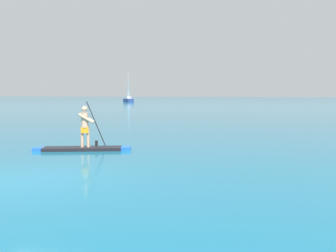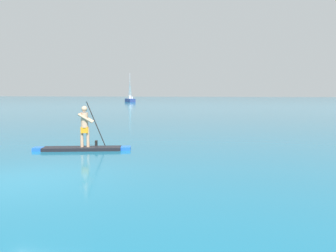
# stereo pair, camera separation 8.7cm
# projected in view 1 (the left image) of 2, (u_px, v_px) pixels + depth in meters

# --- Properties ---
(ground) EXTENTS (440.00, 440.00, 0.00)m
(ground) POSITION_uv_depth(u_px,v_px,m) (26.00, 180.00, 8.98)
(ground) COLOR #145B7A
(paddleboarder_mid_center) EXTENTS (3.50, 1.66, 1.82)m
(paddleboarder_mid_center) POSITION_uv_depth(u_px,v_px,m) (84.00, 143.00, 13.67)
(paddleboarder_mid_center) COLOR black
(paddleboarder_mid_center) RESTS_ON ground
(sailboat_left_horizon) EXTENTS (4.13, 4.84, 7.06)m
(sailboat_left_horizon) POSITION_uv_depth(u_px,v_px,m) (128.00, 98.00, 90.15)
(sailboat_left_horizon) COLOR navy
(sailboat_left_horizon) RESTS_ON ground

